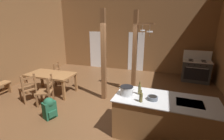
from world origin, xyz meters
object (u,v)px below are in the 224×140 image
(kitchen_island, at_px, (163,118))
(backpack, at_px, (49,107))
(stockpot_on_counter, at_px, (127,90))
(stove_range, at_px, (196,71))
(bottle_tall_on_counter, at_px, (140,89))
(bottle_short_on_counter, at_px, (141,97))
(ladderback_chair_near_window, at_px, (46,91))
(ladderback_chair_by_post, at_px, (60,74))
(ladderback_chair_at_table_end, at_px, (28,88))
(dining_table, at_px, (51,76))
(mixing_bowl_on_counter, at_px, (153,98))

(kitchen_island, distance_m, backpack, 2.93)
(kitchen_island, distance_m, stockpot_on_counter, 1.02)
(stove_range, relative_size, bottle_tall_on_counter, 4.25)
(stove_range, distance_m, bottle_tall_on_counter, 4.62)
(bottle_tall_on_counter, relative_size, bottle_short_on_counter, 1.20)
(ladderback_chair_near_window, height_order, ladderback_chair_by_post, same)
(stove_range, relative_size, backpack, 2.21)
(stove_range, relative_size, bottle_short_on_counter, 5.11)
(kitchen_island, height_order, stove_range, stove_range)
(backpack, bearing_deg, ladderback_chair_at_table_end, 155.34)
(ladderback_chair_at_table_end, bearing_deg, stove_range, 34.70)
(ladderback_chair_near_window, bearing_deg, dining_table, 118.97)
(mixing_bowl_on_counter, bearing_deg, stockpot_on_counter, 172.66)
(kitchen_island, relative_size, ladderback_chair_near_window, 2.31)
(kitchen_island, xyz_separation_m, ladderback_chair_by_post, (-4.11, 2.00, -0.02))
(backpack, xyz_separation_m, stockpot_on_counter, (2.08, 0.14, 0.72))
(backpack, distance_m, bottle_short_on_counter, 2.54)
(bottle_short_on_counter, bearing_deg, stockpot_on_counter, 145.70)
(ladderback_chair_by_post, height_order, backpack, ladderback_chair_by_post)
(ladderback_chair_by_post, distance_m, bottle_tall_on_counter, 4.08)
(stove_range, bearing_deg, bottle_tall_on_counter, -114.31)
(dining_table, distance_m, bottle_short_on_counter, 3.80)
(ladderback_chair_at_table_end, distance_m, mixing_bowl_on_counter, 4.02)
(ladderback_chair_near_window, height_order, stockpot_on_counter, stockpot_on_counter)
(bottle_tall_on_counter, distance_m, bottle_short_on_counter, 0.36)
(dining_table, bearing_deg, mixing_bowl_on_counter, -19.94)
(dining_table, bearing_deg, ladderback_chair_by_post, 102.12)
(mixing_bowl_on_counter, bearing_deg, dining_table, 160.06)
(kitchen_island, distance_m, ladderback_chair_by_post, 4.57)
(ladderback_chair_near_window, bearing_deg, ladderback_chair_at_table_end, -178.55)
(ladderback_chair_at_table_end, xyz_separation_m, backpack, (1.30, -0.60, -0.14))
(stove_range, height_order, mixing_bowl_on_counter, stove_range)
(dining_table, distance_m, ladderback_chair_near_window, 0.93)
(stockpot_on_counter, bearing_deg, kitchen_island, 2.51)
(bottle_short_on_counter, bearing_deg, stove_range, 68.25)
(ladderback_chair_near_window, xyz_separation_m, mixing_bowl_on_counter, (3.25, -0.55, 0.52))
(kitchen_island, relative_size, stockpot_on_counter, 6.09)
(ladderback_chair_by_post, bearing_deg, bottle_short_on_counter, -32.08)
(stove_range, height_order, backpack, stove_range)
(ladderback_chair_near_window, bearing_deg, backpack, -46.04)
(bottle_tall_on_counter, bearing_deg, ladderback_chair_near_window, 172.96)
(dining_table, distance_m, mixing_bowl_on_counter, 3.94)
(dining_table, bearing_deg, kitchen_island, -17.26)
(ladderback_chair_near_window, xyz_separation_m, ladderback_chair_by_post, (-0.60, 1.56, 0.00))
(backpack, xyz_separation_m, bottle_tall_on_counter, (2.35, 0.25, 0.75))
(mixing_bowl_on_counter, distance_m, bottle_tall_on_counter, 0.37)
(stove_range, distance_m, stockpot_on_counter, 4.83)
(stove_range, bearing_deg, ladderback_chair_at_table_end, -145.30)
(stockpot_on_counter, height_order, bottle_tall_on_counter, bottle_tall_on_counter)
(ladderback_chair_near_window, distance_m, ladderback_chair_at_table_end, 0.71)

